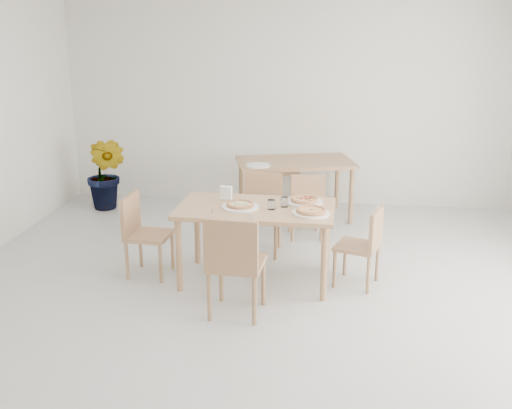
# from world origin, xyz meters

# --- Properties ---
(main_table) EXTENTS (1.50, 0.87, 0.75)m
(main_table) POSITION_xyz_m (-0.04, 0.76, 0.67)
(main_table) COLOR tan
(main_table) RESTS_ON ground
(chair_south) EXTENTS (0.48, 0.48, 0.91)m
(chair_south) POSITION_xyz_m (-0.12, -0.03, 0.53)
(chair_south) COLOR tan
(chair_south) RESTS_ON ground
(chair_north) EXTENTS (0.43, 0.43, 0.85)m
(chair_north) POSITION_xyz_m (-0.07, 1.57, 0.49)
(chair_north) COLOR tan
(chair_north) RESTS_ON ground
(chair_west) EXTENTS (0.43, 0.43, 0.81)m
(chair_west) POSITION_xyz_m (-1.17, 0.77, 0.47)
(chair_west) COLOR tan
(chair_west) RESTS_ON ground
(chair_east) EXTENTS (0.48, 0.48, 0.77)m
(chair_east) POSITION_xyz_m (1.00, 0.76, 0.45)
(chair_east) COLOR tan
(chair_east) RESTS_ON ground
(plate_margherita) EXTENTS (0.34, 0.34, 0.02)m
(plate_margherita) POSITION_xyz_m (0.49, 0.60, 0.76)
(plate_margherita) COLOR white
(plate_margherita) RESTS_ON main_table
(plate_mushroom) EXTENTS (0.35, 0.35, 0.02)m
(plate_mushroom) POSITION_xyz_m (-0.18, 0.71, 0.76)
(plate_mushroom) COLOR white
(plate_mushroom) RESTS_ON main_table
(plate_pepperoni) EXTENTS (0.35, 0.35, 0.02)m
(plate_pepperoni) POSITION_xyz_m (0.41, 0.95, 0.76)
(plate_pepperoni) COLOR white
(plate_pepperoni) RESTS_ON main_table
(pizza_margherita) EXTENTS (0.37, 0.37, 0.03)m
(pizza_margherita) POSITION_xyz_m (0.49, 0.60, 0.78)
(pizza_margherita) COLOR #E4A26B
(pizza_margherita) RESTS_ON plate_margherita
(pizza_mushroom) EXTENTS (0.34, 0.34, 0.03)m
(pizza_mushroom) POSITION_xyz_m (-0.18, 0.71, 0.78)
(pizza_mushroom) COLOR #E4A26B
(pizza_mushroom) RESTS_ON plate_mushroom
(pizza_pepperoni) EXTENTS (0.36, 0.36, 0.03)m
(pizza_pepperoni) POSITION_xyz_m (0.41, 0.95, 0.78)
(pizza_pepperoni) COLOR #E4A26B
(pizza_pepperoni) RESTS_ON plate_pepperoni
(tumbler_a) EXTENTS (0.07, 0.07, 0.09)m
(tumbler_a) POSITION_xyz_m (0.12, 0.70, 0.80)
(tumbler_a) COLOR white
(tumbler_a) RESTS_ON main_table
(tumbler_b) EXTENTS (0.07, 0.07, 0.10)m
(tumbler_b) POSITION_xyz_m (0.23, 0.79, 0.80)
(tumbler_b) COLOR white
(tumbler_b) RESTS_ON main_table
(napkin_holder) EXTENTS (0.13, 0.08, 0.14)m
(napkin_holder) POSITION_xyz_m (-0.35, 0.94, 0.82)
(napkin_holder) COLOR silver
(napkin_holder) RESTS_ON main_table
(fork_a) EXTENTS (0.07, 0.19, 0.01)m
(fork_a) POSITION_xyz_m (-0.05, 0.47, 0.75)
(fork_a) COLOR silver
(fork_a) RESTS_ON main_table
(fork_b) EXTENTS (0.04, 0.17, 0.01)m
(fork_b) POSITION_xyz_m (-0.42, 0.58, 0.75)
(fork_b) COLOR silver
(fork_b) RESTS_ON main_table
(second_table) EXTENTS (1.60, 1.16, 0.75)m
(second_table) POSITION_xyz_m (0.20, 2.78, 0.66)
(second_table) COLOR tan
(second_table) RESTS_ON ground
(chair_back_s) EXTENTS (0.45, 0.45, 0.79)m
(chair_back_s) POSITION_xyz_m (0.39, 2.01, 0.46)
(chair_back_s) COLOR tan
(chair_back_s) RESTS_ON ground
(chair_back_n) EXTENTS (0.52, 0.52, 0.88)m
(chair_back_n) POSITION_xyz_m (-0.03, 3.56, 0.51)
(chair_back_n) COLOR tan
(chair_back_n) RESTS_ON ground
(plate_empty) EXTENTS (0.29, 0.29, 0.02)m
(plate_empty) POSITION_xyz_m (-0.22, 2.43, 0.76)
(plate_empty) COLOR white
(plate_empty) RESTS_ON second_table
(potted_plant) EXTENTS (0.62, 0.55, 0.98)m
(potted_plant) POSITION_xyz_m (-2.31, 2.83, 0.49)
(potted_plant) COLOR #34691F
(potted_plant) RESTS_ON ground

